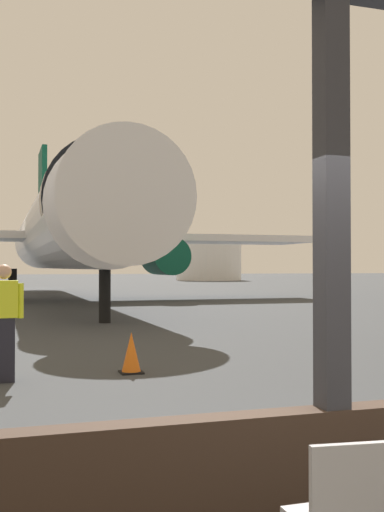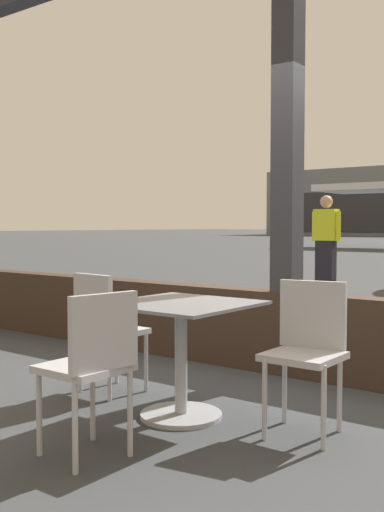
% 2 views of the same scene
% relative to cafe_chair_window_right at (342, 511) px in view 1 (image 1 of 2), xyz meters
% --- Properties ---
extents(ground_plane, '(220.00, 220.00, 0.00)m').
position_rel_cafe_chair_window_right_xyz_m(ground_plane, '(0.74, 41.35, -0.52)').
color(ground_plane, '#383A3D').
extents(window_frame, '(8.54, 0.24, 3.95)m').
position_rel_cafe_chair_window_right_xyz_m(window_frame, '(0.74, 1.35, 0.85)').
color(window_frame, '#38281E').
rests_on(window_frame, ground).
extents(cafe_chair_window_right, '(0.42, 0.42, 0.87)m').
position_rel_cafe_chair_window_right_xyz_m(cafe_chair_window_right, '(0.00, 0.00, 0.00)').
color(cafe_chair_window_right, '#B2B2B7').
rests_on(cafe_chair_window_right, ground).
extents(airplane, '(27.04, 33.88, 10.48)m').
position_rel_cafe_chair_window_right_xyz_m(airplane, '(1.52, 29.08, 3.02)').
color(airplane, silver).
rests_on(airplane, ground).
extents(ground_crew_worker, '(0.57, 0.22, 1.74)m').
position_rel_cafe_chair_window_right_xyz_m(ground_crew_worker, '(-1.50, 6.87, 0.38)').
color(ground_crew_worker, black).
rests_on(ground_crew_worker, ground).
extents(traffic_cone, '(0.36, 0.36, 0.66)m').
position_rel_cafe_chair_window_right_xyz_m(traffic_cone, '(0.46, 7.06, -0.21)').
color(traffic_cone, orange).
rests_on(traffic_cone, ground).
extents(fuel_storage_tank, '(8.56, 8.56, 5.11)m').
position_rel_cafe_chair_window_right_xyz_m(fuel_storage_tank, '(24.85, 73.58, 2.04)').
color(fuel_storage_tank, white).
rests_on(fuel_storage_tank, ground).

